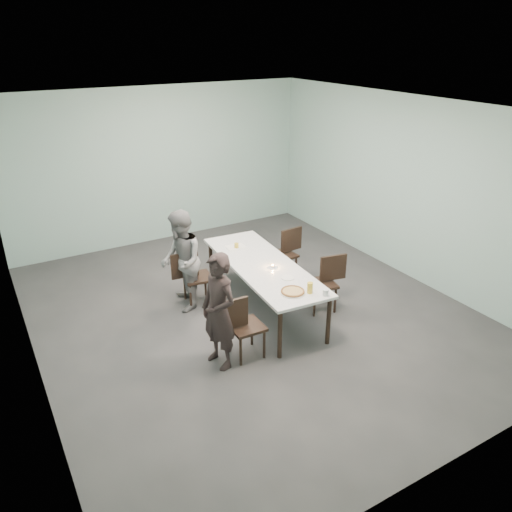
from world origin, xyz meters
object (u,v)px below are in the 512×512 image
chair_near_left (241,323)px  amber_tumbler (236,246)px  chair_near_right (326,279)px  diner_near (219,312)px  side_plate (288,278)px  table (263,268)px  chair_far_left (192,274)px  tealight (273,266)px  chair_far_right (286,250)px  pizza (293,292)px  water_tumbler (326,292)px  beer_glass (310,288)px  diner_far (181,261)px

chair_near_left → amber_tumbler: chair_near_left is taller
chair_near_right → diner_near: bearing=24.0°
chair_near_left → side_plate: (0.94, 0.35, 0.25)m
table → chair_far_left: size_ratio=3.06×
chair_near_left → diner_near: bearing=-178.4°
tealight → table: bearing=109.2°
chair_far_right → pizza: bearing=54.2°
chair_near_right → amber_tumbler: chair_near_right is taller
water_tumbler → amber_tumbler: 1.98m
chair_far_right → chair_near_right: bearing=81.7°
chair_near_right → pizza: (-0.94, -0.49, 0.27)m
table → pizza: pizza is taller
beer_glass → amber_tumbler: beer_glass is taller
pizza → amber_tumbler: (0.07, 1.69, 0.02)m
chair_far_left → water_tumbler: (1.05, -1.92, 0.29)m
diner_far → chair_near_left: bearing=20.6°
tealight → amber_tumbler: size_ratio=0.70×
chair_near_left → chair_far_left: same height
diner_far → amber_tumbler: bearing=109.8°
chair_far_left → chair_near_right: 2.03m
table → water_tumbler: 1.25m
water_tumbler → diner_near: bearing=167.3°
chair_far_right → tealight: chair_far_right is taller
chair_near_left → water_tumbler: bearing=-14.1°
amber_tumbler → chair_near_left: bearing=-116.8°
chair_far_left → amber_tumbler: (0.80, 0.04, 0.29)m
pizza → side_plate: pizza is taller
chair_far_left → chair_near_right: bearing=-26.8°
diner_far → beer_glass: 2.05m
chair_far_right → tealight: (-0.84, -0.90, 0.27)m
chair_near_right → chair_far_right: (0.08, 1.20, 0.00)m
diner_near → water_tumbler: (1.39, -0.31, 0.03)m
chair_far_right → diner_near: size_ratio=0.57×
water_tumbler → amber_tumbler: (-0.26, 1.96, -0.01)m
tealight → side_plate: bearing=-89.6°
side_plate → beer_glass: 0.51m
chair_far_left → chair_near_right: (1.67, -1.16, 0.00)m
table → chair_near_right: size_ratio=3.06×
table → diner_near: size_ratio=1.75×
table → diner_far: diner_far is taller
chair_near_left → beer_glass: size_ratio=5.80×
chair_far_left → chair_near_right: size_ratio=1.00×
diner_near → beer_glass: (1.26, -0.15, 0.06)m
chair_near_left → pizza: bearing=-0.8°
chair_near_right → chair_far_right: same height
chair_near_right → diner_near: 2.07m
diner_far → amber_tumbler: 0.97m
diner_near → pizza: diner_near is taller
chair_far_left → water_tumbler: bearing=-53.3°
pizza → chair_near_left: bearing=177.3°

